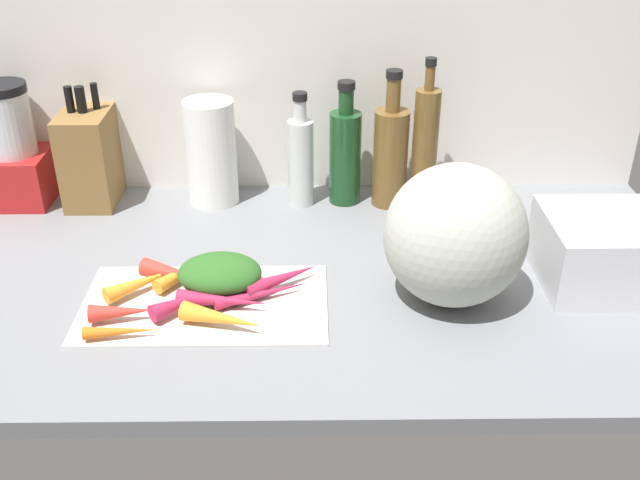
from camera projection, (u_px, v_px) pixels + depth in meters
ground_plane at (248, 277)px, 136.82cm from camera, size 170.00×80.00×3.00cm
wall_back at (255, 54)px, 155.17cm from camera, size 170.00×3.00×60.00cm
cutting_board at (205, 303)px, 125.91cm from camera, size 42.03×24.17×0.80cm
carrot_0 at (181, 303)px, 122.47cm from camera, size 10.42×9.13×3.10cm
carrot_1 at (141, 283)px, 127.91cm from camera, size 12.16×10.84×3.02cm
carrot_2 at (193, 267)px, 132.78cm from camera, size 12.74×14.86×2.66cm
carrot_3 at (263, 293)px, 125.87cm from camera, size 16.67×8.67×2.02cm
carrot_4 at (282, 278)px, 129.10cm from camera, size 14.03×11.00×3.14cm
carrot_5 at (179, 274)px, 129.95cm from camera, size 14.67×8.61×3.45cm
carrot_6 at (122, 312)px, 120.08cm from camera, size 10.66×4.22×3.12cm
carrot_7 at (120, 331)px, 116.21cm from camera, size 11.64×3.11×2.11cm
carrot_8 at (222, 301)px, 123.11cm from camera, size 15.64×4.99×2.97cm
carrot_9 at (222, 318)px, 118.23cm from camera, size 14.35×7.73×3.39cm
carrot_10 at (231, 284)px, 127.89cm from camera, size 15.25×6.07×2.76cm
carrot_greens_pile at (220, 274)px, 127.59cm from camera, size 14.65×11.27×6.20cm
winter_squash at (455, 235)px, 122.11cm from camera, size 23.96×22.78×24.64cm
knife_block at (91, 155)px, 157.72cm from camera, size 10.20×16.78×25.71cm
blender_appliance at (13, 152)px, 156.63cm from camera, size 14.19×14.19×26.24cm
paper_towel_roll at (211, 153)px, 156.25cm from camera, size 10.69×10.69×22.74cm
bottle_0 at (301, 159)px, 155.79cm from camera, size 5.48×5.48×24.90cm
bottle_1 at (345, 154)px, 156.51cm from camera, size 6.78×6.78×26.87cm
bottle_2 at (390, 154)px, 155.28cm from camera, size 7.42×7.42×29.51cm
bottle_3 at (425, 146)px, 154.47cm from camera, size 5.40×5.40×31.99cm
dish_rack at (613, 251)px, 129.83cm from camera, size 24.95×20.21×12.55cm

